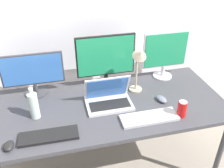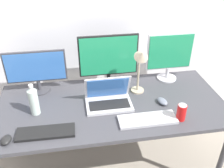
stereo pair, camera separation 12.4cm
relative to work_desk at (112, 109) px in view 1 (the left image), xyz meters
name	(u,v)px [view 1 (the left image)]	position (x,y,z in m)	size (l,w,h in m)	color
ground_plane	(112,167)	(0.00, 0.00, -0.68)	(16.00, 16.00, 0.00)	gray
wall_back	(96,12)	(0.00, 0.59, 0.62)	(7.00, 0.08, 2.60)	silver
work_desk	(112,109)	(0.00, 0.00, 0.00)	(1.78, 0.82, 0.74)	#424247
monitor_left	(33,73)	(-0.58, 0.29, 0.25)	(0.49, 0.18, 0.36)	#38383D
monitor_center	(106,59)	(0.02, 0.29, 0.31)	(0.50, 0.18, 0.45)	black
monitor_right	(165,53)	(0.56, 0.30, 0.30)	(0.41, 0.17, 0.43)	silver
laptop_silver	(108,98)	(-0.03, 0.00, 0.11)	(0.35, 0.23, 0.23)	silver
keyboard_main	(49,136)	(-0.49, -0.26, 0.07)	(0.39, 0.13, 0.02)	black
keyboard_aux	(149,118)	(0.22, -0.25, 0.07)	(0.42, 0.14, 0.02)	#B2B2B7
mouse_by_keyboard	(9,146)	(-0.74, -0.30, 0.07)	(0.07, 0.09, 0.04)	black
mouse_by_laptop	(162,99)	(0.39, -0.06, 0.07)	(0.06, 0.11, 0.04)	slate
water_bottle	(34,104)	(-0.58, -0.03, 0.17)	(0.07, 0.07, 0.25)	silver
soda_can_near_keyboard	(182,109)	(0.45, -0.27, 0.12)	(0.07, 0.07, 0.13)	red
desk_lamp	(139,62)	(0.24, 0.10, 0.34)	(0.11, 0.18, 0.42)	tan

